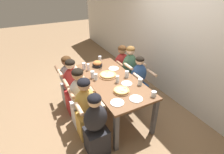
{
  "coord_description": "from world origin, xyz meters",
  "views": [
    {
      "loc": [
        2.52,
        -1.33,
        2.48
      ],
      "look_at": [
        0.0,
        0.0,
        0.85
      ],
      "focal_mm": 28.0,
      "sensor_mm": 36.0,
      "label": 1
    }
  ],
  "objects_px": {
    "skillet_bowl": "(97,64)",
    "empty_plate_a": "(127,83)",
    "pizza_board_main": "(108,75)",
    "drinking_glass_e": "(93,75)",
    "drinking_glass_f": "(127,75)",
    "diner_near_midleft": "(73,89)",
    "empty_plate_d": "(114,68)",
    "drinking_glass_d": "(96,77)",
    "drinking_glass_g": "(84,66)",
    "diner_far_midleft": "(129,74)",
    "diner_near_midright": "(86,110)",
    "diner_far_center": "(138,83)",
    "pizza_board_second": "(121,91)",
    "empty_plate_b": "(136,99)",
    "drinking_glass_c": "(100,59)",
    "cocktail_glass_blue": "(154,94)",
    "drinking_glass_b": "(117,79)",
    "diner_near_left": "(69,83)",
    "drinking_glass_a": "(88,67)",
    "diner_far_left": "(122,69)",
    "empty_plate_c": "(117,103)",
    "diner_near_right": "(96,128)",
    "drinking_glass_h": "(140,82)"
  },
  "relations": [
    {
      "from": "cocktail_glass_blue",
      "to": "diner_near_midleft",
      "type": "relative_size",
      "value": 0.1
    },
    {
      "from": "diner_near_midleft",
      "to": "diner_near_right",
      "type": "relative_size",
      "value": 1.05
    },
    {
      "from": "drinking_glass_d",
      "to": "diner_near_midright",
      "type": "relative_size",
      "value": 0.11
    },
    {
      "from": "empty_plate_d",
      "to": "diner_far_midleft",
      "type": "height_order",
      "value": "diner_far_midleft"
    },
    {
      "from": "empty_plate_c",
      "to": "empty_plate_a",
      "type": "bearing_deg",
      "value": 133.49
    },
    {
      "from": "empty_plate_a",
      "to": "diner_near_midleft",
      "type": "relative_size",
      "value": 0.17
    },
    {
      "from": "diner_far_midleft",
      "to": "empty_plate_c",
      "type": "bearing_deg",
      "value": 49.2
    },
    {
      "from": "drinking_glass_a",
      "to": "diner_near_midright",
      "type": "bearing_deg",
      "value": -24.53
    },
    {
      "from": "pizza_board_second",
      "to": "drinking_glass_d",
      "type": "height_order",
      "value": "drinking_glass_d"
    },
    {
      "from": "drinking_glass_e",
      "to": "drinking_glass_g",
      "type": "xyz_separation_m",
      "value": [
        -0.42,
        -0.02,
        -0.0
      ]
    },
    {
      "from": "empty_plate_b",
      "to": "drinking_glass_c",
      "type": "distance_m",
      "value": 1.57
    },
    {
      "from": "empty_plate_d",
      "to": "drinking_glass_g",
      "type": "distance_m",
      "value": 0.63
    },
    {
      "from": "drinking_glass_a",
      "to": "diner_far_left",
      "type": "height_order",
      "value": "diner_far_left"
    },
    {
      "from": "drinking_glass_g",
      "to": "diner_far_center",
      "type": "relative_size",
      "value": 0.13
    },
    {
      "from": "diner_near_left",
      "to": "diner_far_center",
      "type": "relative_size",
      "value": 1.02
    },
    {
      "from": "skillet_bowl",
      "to": "empty_plate_a",
      "type": "height_order",
      "value": "skillet_bowl"
    },
    {
      "from": "empty_plate_d",
      "to": "drinking_glass_c",
      "type": "xyz_separation_m",
      "value": [
        -0.46,
        -0.11,
        0.06
      ]
    },
    {
      "from": "empty_plate_a",
      "to": "drinking_glass_d",
      "type": "distance_m",
      "value": 0.59
    },
    {
      "from": "diner_far_left",
      "to": "skillet_bowl",
      "type": "bearing_deg",
      "value": 8.53
    },
    {
      "from": "drinking_glass_h",
      "to": "cocktail_glass_blue",
      "type": "bearing_deg",
      "value": -1.83
    },
    {
      "from": "diner_far_center",
      "to": "drinking_glass_g",
      "type": "bearing_deg",
      "value": -31.7
    },
    {
      "from": "drinking_glass_g",
      "to": "diner_far_midleft",
      "type": "distance_m",
      "value": 1.06
    },
    {
      "from": "drinking_glass_a",
      "to": "empty_plate_b",
      "type": "bearing_deg",
      "value": 13.59
    },
    {
      "from": "cocktail_glass_blue",
      "to": "diner_near_left",
      "type": "height_order",
      "value": "diner_near_left"
    },
    {
      "from": "drinking_glass_g",
      "to": "diner_near_midleft",
      "type": "xyz_separation_m",
      "value": [
        0.24,
        -0.34,
        -0.32
      ]
    },
    {
      "from": "diner_near_left",
      "to": "drinking_glass_c",
      "type": "bearing_deg",
      "value": 8.99
    },
    {
      "from": "drinking_glass_f",
      "to": "diner_near_midleft",
      "type": "height_order",
      "value": "diner_near_midleft"
    },
    {
      "from": "cocktail_glass_blue",
      "to": "diner_near_right",
      "type": "relative_size",
      "value": 0.11
    },
    {
      "from": "pizza_board_second",
      "to": "drinking_glass_d",
      "type": "xyz_separation_m",
      "value": [
        -0.57,
        -0.22,
        0.04
      ]
    },
    {
      "from": "drinking_glass_a",
      "to": "drinking_glass_b",
      "type": "height_order",
      "value": "drinking_glass_a"
    },
    {
      "from": "drinking_glass_b",
      "to": "drinking_glass_e",
      "type": "xyz_separation_m",
      "value": [
        -0.37,
        -0.34,
        -0.0
      ]
    },
    {
      "from": "empty_plate_a",
      "to": "empty_plate_b",
      "type": "distance_m",
      "value": 0.47
    },
    {
      "from": "drinking_glass_d",
      "to": "diner_far_midleft",
      "type": "distance_m",
      "value": 1.02
    },
    {
      "from": "diner_far_left",
      "to": "drinking_glass_a",
      "type": "bearing_deg",
      "value": 11.09
    },
    {
      "from": "diner_far_midleft",
      "to": "empty_plate_d",
      "type": "bearing_deg",
      "value": 2.86
    },
    {
      "from": "diner_near_midright",
      "to": "diner_near_midleft",
      "type": "bearing_deg",
      "value": 90.0
    },
    {
      "from": "diner_near_midright",
      "to": "diner_near_midleft",
      "type": "height_order",
      "value": "diner_near_midleft"
    },
    {
      "from": "pizza_board_main",
      "to": "empty_plate_d",
      "type": "xyz_separation_m",
      "value": [
        -0.23,
        0.25,
        -0.02
      ]
    },
    {
      "from": "drinking_glass_c",
      "to": "diner_near_left",
      "type": "height_order",
      "value": "diner_near_left"
    },
    {
      "from": "pizza_board_main",
      "to": "drinking_glass_e",
      "type": "distance_m",
      "value": 0.3
    },
    {
      "from": "pizza_board_main",
      "to": "empty_plate_c",
      "type": "height_order",
      "value": "pizza_board_main"
    },
    {
      "from": "empty_plate_a",
      "to": "diner_far_midleft",
      "type": "relative_size",
      "value": 0.16
    },
    {
      "from": "drinking_glass_g",
      "to": "diner_near_left",
      "type": "xyz_separation_m",
      "value": [
        -0.07,
        -0.34,
        -0.34
      ]
    },
    {
      "from": "diner_near_right",
      "to": "diner_near_left",
      "type": "height_order",
      "value": "diner_near_left"
    },
    {
      "from": "drinking_glass_g",
      "to": "diner_far_left",
      "type": "distance_m",
      "value": 1.04
    },
    {
      "from": "drinking_glass_f",
      "to": "drinking_glass_e",
      "type": "bearing_deg",
      "value": -115.94
    },
    {
      "from": "empty_plate_d",
      "to": "drinking_glass_d",
      "type": "distance_m",
      "value": 0.58
    },
    {
      "from": "empty_plate_a",
      "to": "empty_plate_d",
      "type": "bearing_deg",
      "value": 173.49
    },
    {
      "from": "diner_far_midleft",
      "to": "diner_far_center",
      "type": "distance_m",
      "value": 0.36
    },
    {
      "from": "drinking_glass_a",
      "to": "drinking_glass_c",
      "type": "distance_m",
      "value": 0.48
    }
  ]
}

